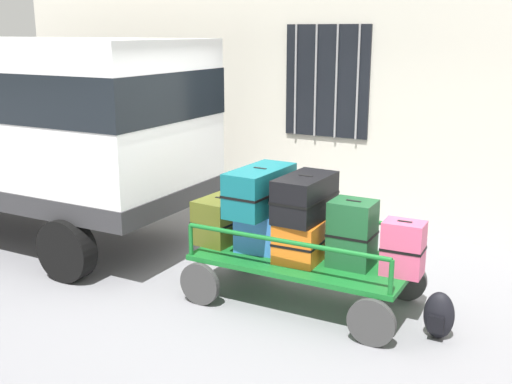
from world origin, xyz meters
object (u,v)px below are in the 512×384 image
(suitcase_midleft_middle, at_px, (260,190))
(van, at_px, (35,117))
(luggage_cart, at_px, (304,266))
(backpack, at_px, (439,316))
(suitcase_midleft_bottom, at_px, (259,231))
(suitcase_midright_bottom, at_px, (352,234))
(suitcase_center_bottom, at_px, (304,238))
(suitcase_right_bottom, at_px, (403,248))
(suitcase_center_middle, at_px, (305,197))
(suitcase_left_bottom, at_px, (221,219))

(suitcase_midleft_middle, bearing_deg, van, 175.07)
(suitcase_midleft_middle, bearing_deg, luggage_cart, 1.17)
(van, height_order, backpack, van)
(suitcase_midleft_bottom, height_order, suitcase_midright_bottom, suitcase_midright_bottom)
(van, relative_size, luggage_cart, 2.02)
(suitcase_midleft_bottom, distance_m, suitcase_center_bottom, 0.49)
(luggage_cart, distance_m, suitcase_midleft_middle, 0.87)
(luggage_cart, bearing_deg, suitcase_midleft_middle, -178.83)
(suitcase_midleft_bottom, bearing_deg, luggage_cart, 4.54)
(suitcase_center_bottom, xyz_separation_m, backpack, (1.37, -0.13, -0.46))
(suitcase_right_bottom, relative_size, backpack, 1.17)
(suitcase_center_bottom, distance_m, suitcase_center_middle, 0.42)
(suitcase_midright_bottom, bearing_deg, suitcase_center_bottom, -179.42)
(luggage_cart, xyz_separation_m, backpack, (1.37, -0.13, -0.17))
(suitcase_left_bottom, xyz_separation_m, suitcase_midleft_bottom, (0.49, -0.07, -0.04))
(luggage_cart, xyz_separation_m, suitcase_midleft_bottom, (-0.49, -0.04, 0.29))
(van, distance_m, luggage_cart, 4.12)
(suitcase_center_bottom, bearing_deg, suitcase_right_bottom, 0.60)
(suitcase_center_middle, bearing_deg, suitcase_midright_bottom, 0.81)
(suitcase_left_bottom, height_order, suitcase_right_bottom, suitcase_right_bottom)
(luggage_cart, relative_size, suitcase_right_bottom, 4.30)
(suitcase_left_bottom, xyz_separation_m, suitcase_right_bottom, (1.97, -0.02, 0.02))
(suitcase_midleft_middle, relative_size, backpack, 1.98)
(suitcase_center_middle, bearing_deg, suitcase_right_bottom, 0.71)
(suitcase_midleft_bottom, bearing_deg, suitcase_center_bottom, 4.85)
(suitcase_left_bottom, height_order, suitcase_center_bottom, suitcase_left_bottom)
(backpack, bearing_deg, van, 175.51)
(van, distance_m, suitcase_right_bottom, 4.99)
(luggage_cart, distance_m, suitcase_right_bottom, 1.04)
(suitcase_left_bottom, distance_m, suitcase_center_bottom, 0.98)
(van, xyz_separation_m, suitcase_center_middle, (3.93, -0.29, -0.50))
(suitcase_left_bottom, xyz_separation_m, suitcase_center_middle, (0.98, -0.03, 0.38))
(suitcase_center_bottom, distance_m, suitcase_right_bottom, 0.98)
(van, height_order, luggage_cart, van)
(suitcase_midleft_middle, bearing_deg, backpack, -3.66)
(suitcase_midleft_bottom, relative_size, backpack, 1.03)
(suitcase_center_bottom, height_order, suitcase_midright_bottom, suitcase_midright_bottom)
(luggage_cart, relative_size, suitcase_center_middle, 2.92)
(van, distance_m, suitcase_center_bottom, 4.04)
(suitcase_midright_bottom, height_order, suitcase_right_bottom, suitcase_midright_bottom)
(suitcase_left_bottom, xyz_separation_m, backpack, (2.36, -0.16, -0.50))
(suitcase_midleft_middle, bearing_deg, suitcase_midleft_bottom, -90.00)
(suitcase_center_middle, xyz_separation_m, suitcase_right_bottom, (0.98, 0.01, -0.36))
(van, distance_m, suitcase_left_bottom, 3.08)
(suitcase_center_bottom, bearing_deg, backpack, -5.49)
(suitcase_center_bottom, distance_m, backpack, 1.46)
(suitcase_midleft_bottom, relative_size, suitcase_midright_bottom, 0.70)
(suitcase_left_bottom, distance_m, suitcase_midleft_bottom, 0.50)
(suitcase_left_bottom, bearing_deg, luggage_cart, -1.99)
(suitcase_left_bottom, distance_m, suitcase_midright_bottom, 1.48)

